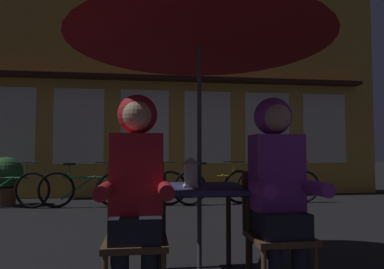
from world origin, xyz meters
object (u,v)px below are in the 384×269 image
bicycle_fourth (215,186)px  bicycle_nearest (4,189)px  lantern (190,171)px  bicycle_third (143,187)px  bicycle_second (85,188)px  person_left_hooded (137,177)px  cafe_table (199,199)px  patio_umbrella (199,23)px  chair_left (136,231)px  bicycle_fifth (278,185)px  potted_plant (6,177)px  chair_right (275,226)px  person_right_hooded (278,176)px

bicycle_fourth → bicycle_nearest: bearing=178.9°
lantern → bicycle_third: (-0.43, 3.82, -0.51)m
bicycle_second → bicycle_third: same height
person_left_hooded → bicycle_nearest: size_ratio=0.84×
cafe_table → lantern: bearing=-142.4°
person_left_hooded → bicycle_second: person_left_hooded is taller
bicycle_second → lantern: bearing=-68.9°
patio_umbrella → bicycle_fourth: size_ratio=1.38×
chair_left → bicycle_fifth: 4.97m
potted_plant → bicycle_fourth: bearing=-5.6°
chair_right → person_right_hooded: size_ratio=0.62×
chair_right → cafe_table: bearing=142.5°
chair_right → bicycle_second: 4.59m
bicycle_fourth → person_right_hooded: bearing=-95.5°
patio_umbrella → potted_plant: 5.39m
lantern → bicycle_nearest: (-2.90, 3.89, -0.51)m
bicycle_second → bicycle_third: bearing=0.8°
chair_right → bicycle_second: chair_right is taller
cafe_table → patio_umbrella: bearing=0.0°
bicycle_third → chair_left: bearing=-89.6°
patio_umbrella → chair_right: (0.48, -0.37, -1.57)m
lantern → bicycle_second: (-1.47, 3.80, -0.51)m
lantern → patio_umbrella: bearing=37.6°
bicycle_third → bicycle_fourth: bearing=0.2°
patio_umbrella → person_left_hooded: 1.37m
bicycle_second → potted_plant: potted_plant is taller
lantern → bicycle_second: lantern is taller
bicycle_second → chair_right: bearing=-63.7°
bicycle_second → bicycle_fifth: (3.74, 0.09, 0.00)m
bicycle_second → bicycle_fourth: bearing=0.4°
person_left_hooded → potted_plant: 5.28m
bicycle_fifth → chair_left: bearing=-122.4°
cafe_table → lantern: 0.24m
patio_umbrella → person_left_hooded: (-0.48, -0.43, -1.21)m
lantern → potted_plant: size_ratio=0.25×
bicycle_fourth → chair_right: bearing=-95.6°
chair_left → person_left_hooded: bearing=-90.0°
bicycle_fourth → bicycle_fifth: same height
patio_umbrella → bicycle_second: bearing=112.5°
chair_left → bicycle_nearest: size_ratio=0.52×
person_left_hooded → person_right_hooded: (0.96, 0.00, 0.00)m
bicycle_fourth → potted_plant: 4.00m
bicycle_nearest → bicycle_fifth: (5.17, -0.00, 0.00)m
bicycle_third → potted_plant: potted_plant is taller
bicycle_third → cafe_table: bearing=-82.3°
patio_umbrella → bicycle_fourth: patio_umbrella is taller
bicycle_second → patio_umbrella: bearing=-67.5°
bicycle_fourth → potted_plant: bearing=174.4°
bicycle_second → person_right_hooded: bearing=-64.0°
chair_left → person_left_hooded: person_left_hooded is taller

